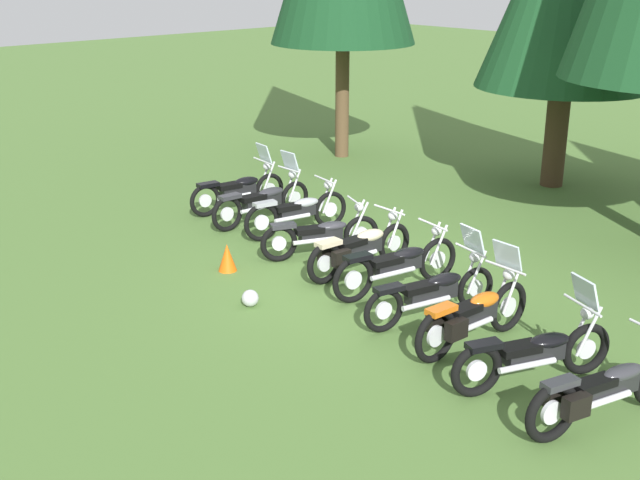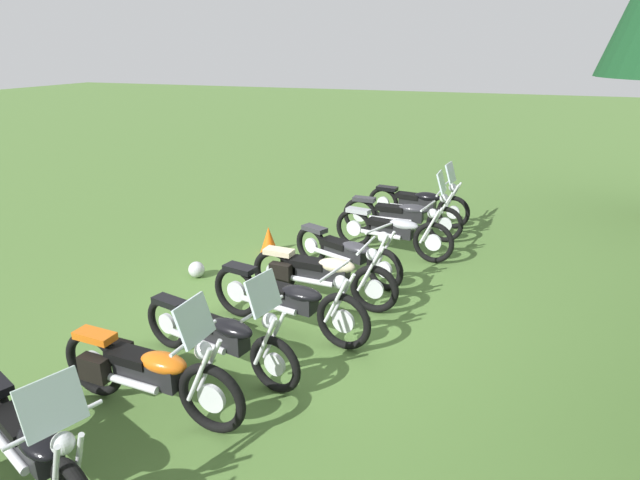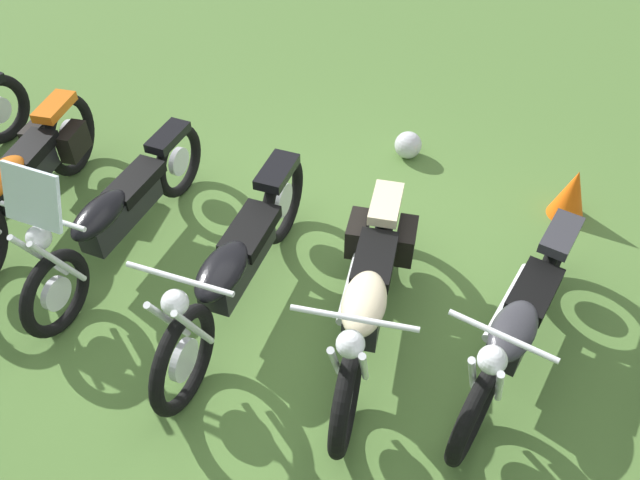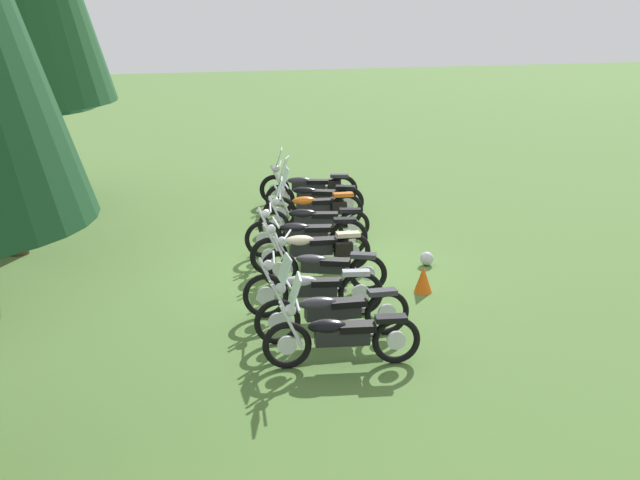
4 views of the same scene
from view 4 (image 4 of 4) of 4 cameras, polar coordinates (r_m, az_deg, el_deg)
name	(u,v)px [view 4 (image 4 of 4)]	position (r m, az deg, el deg)	size (l,w,h in m)	color
ground_plane	(316,264)	(17.09, -0.23, -1.56)	(80.00, 80.00, 0.00)	#4C7033
motorcycle_0	(340,334)	(12.47, 1.27, -6.07)	(0.77, 2.23, 1.36)	black
motorcycle_1	(331,310)	(13.38, 0.68, -4.50)	(0.69, 2.40, 1.36)	black
motorcycle_2	(312,289)	(14.30, -0.50, -3.19)	(0.70, 2.25, 1.02)	black
motorcycle_3	(323,266)	(15.55, 0.18, -1.71)	(1.03, 2.10, 0.99)	black
motorcycle_4	(313,248)	(16.51, -0.46, -0.53)	(0.74, 2.29, 1.01)	black
motorcycle_5	(306,234)	(17.43, -0.92, 0.40)	(0.77, 2.40, 1.03)	black
motorcycle_6	(312,220)	(18.53, -0.52, 1.32)	(0.81, 2.30, 1.34)	black
motorcycle_7	(314,207)	(19.47, -0.37, 2.13)	(0.69, 2.25, 1.39)	black
motorcycle_8	(313,196)	(20.65, -0.45, 2.84)	(1.07, 2.20, 1.36)	black
motorcycle_9	(310,186)	(21.68, -0.66, 3.50)	(0.96, 2.35, 1.38)	black
traffic_cone	(423,279)	(15.58, 6.64, -2.51)	(0.32, 0.32, 0.48)	#EA590F
dropped_helmet	(427,259)	(17.11, 6.86, -1.20)	(0.26, 0.26, 0.26)	silver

